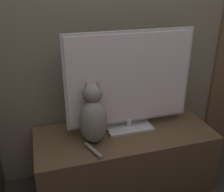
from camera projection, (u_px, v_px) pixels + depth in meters
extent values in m
cube|color=#756B5B|center=(113.00, 15.00, 1.92)|extent=(4.80, 0.05, 2.60)
cube|color=brown|center=(124.00, 159.00, 2.07)|extent=(1.33, 0.55, 0.49)
cube|color=#B7B7BC|center=(129.00, 127.00, 2.03)|extent=(0.35, 0.21, 0.02)
cylinder|color=#B7B7BC|center=(129.00, 122.00, 2.01)|extent=(0.04, 0.04, 0.05)
cube|color=#B7B7BC|center=(130.00, 79.00, 1.87)|extent=(0.94, 0.02, 0.69)
cube|color=silver|center=(130.00, 80.00, 1.86)|extent=(0.90, 0.01, 0.65)
ellipsoid|color=gray|center=(93.00, 122.00, 1.79)|extent=(0.23, 0.22, 0.32)
ellipsoid|color=black|center=(94.00, 119.00, 1.86)|extent=(0.12, 0.08, 0.18)
sphere|color=gray|center=(93.00, 94.00, 1.74)|extent=(0.16, 0.16, 0.13)
cone|color=gray|center=(87.00, 83.00, 1.71)|extent=(0.04, 0.04, 0.04)
cone|color=gray|center=(98.00, 83.00, 1.71)|extent=(0.04, 0.04, 0.04)
cylinder|color=gray|center=(93.00, 150.00, 1.74)|extent=(0.09, 0.19, 0.03)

